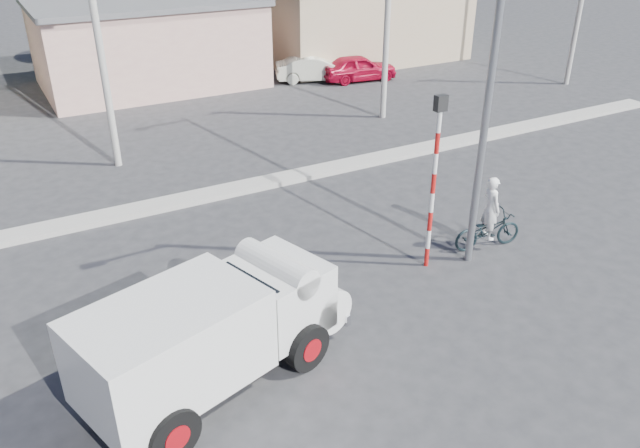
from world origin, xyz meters
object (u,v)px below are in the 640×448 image
truck (219,327)px  cyclist (489,218)px  car_red (359,68)px  streetlight (487,65)px  traffic_pole (435,170)px  car_cream (314,68)px  bicycle (488,230)px

truck → cyclist: truck is taller
car_red → streetlight: size_ratio=0.42×
truck → traffic_pole: (5.98, 1.45, 1.39)m
car_cream → streetlight: bearing=-175.5°
cyclist → traffic_pole: (-1.95, 0.02, 1.74)m
bicycle → traffic_pole: (-1.95, 0.02, 2.10)m
truck → traffic_pole: bearing=-3.3°
car_cream → car_red: size_ratio=1.02×
car_red → bicycle: bearing=167.3°
car_cream → streetlight: size_ratio=0.43×
truck → streetlight: bearing=-7.5°
car_cream → bicycle: bearing=-172.6°
truck → streetlight: size_ratio=0.62×
truck → cyclist: size_ratio=3.28×
car_red → streetlight: bearing=164.6°
truck → car_cream: truck is taller
traffic_pole → streetlight: bearing=-17.7°
bicycle → car_cream: (4.15, 17.07, 0.14)m
truck → bicycle: truck is taller
bicycle → car_cream: size_ratio=0.49×
car_cream → traffic_pole: 18.21m
cyclist → car_red: cyclist is taller
cyclist → streetlight: streetlight is taller
cyclist → car_cream: (4.15, 17.07, -0.21)m
car_cream → car_red: bearing=-94.9°
truck → traffic_pole: size_ratio=1.28×
truck → bicycle: 8.08m
streetlight → car_red: bearing=66.4°
cyclist → truck: bearing=110.3°
truck → cyclist: (7.92, 1.43, -0.35)m
truck → car_red: truck is taller
cyclist → car_cream: 17.57m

